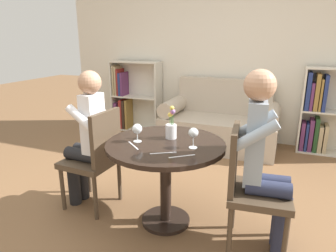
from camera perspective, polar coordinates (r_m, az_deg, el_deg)
name	(u,v)px	position (r m, az deg, el deg)	size (l,w,h in m)	color
ground_plane	(166,221)	(2.64, -0.42, -17.68)	(16.00, 16.00, 0.00)	brown
back_wall	(229,47)	(4.51, 11.63, 14.50)	(5.20, 0.05, 2.70)	silver
round_table	(166,159)	(2.37, -0.45, -6.38)	(0.93, 0.93, 0.70)	black
couch	(219,124)	(4.26, 9.77, 0.30)	(1.56, 0.80, 0.92)	#B7A893
bookshelf_left	(131,98)	(4.98, -7.04, 5.25)	(0.81, 0.28, 1.13)	silver
bookshelf_right	(325,114)	(4.41, 27.67, 2.08)	(0.81, 0.28, 1.13)	silver
chair_left	(96,156)	(2.69, -13.51, -5.49)	(0.44, 0.44, 0.90)	#473828
chair_right	(249,184)	(2.21, 15.23, -10.58)	(0.46, 0.46, 0.90)	#473828
person_left	(87,138)	(2.70, -15.21, -2.17)	(0.43, 0.35, 1.23)	black
person_right	(265,159)	(2.14, 17.94, -5.96)	(0.44, 0.37, 1.29)	#282D47
wine_glass_left	(137,129)	(2.32, -5.90, -0.66)	(0.08, 0.08, 0.14)	white
wine_glass_right	(193,133)	(2.18, 4.86, -1.41)	(0.07, 0.07, 0.15)	white
flower_vase	(171,127)	(2.39, 0.64, -0.28)	(0.09, 0.09, 0.27)	silver
knife_left_setting	(163,153)	(2.11, -0.91, -5.16)	(0.17, 0.11, 0.00)	silver
fork_left_setting	(133,145)	(2.27, -6.61, -3.70)	(0.15, 0.13, 0.00)	silver
knife_right_setting	(182,156)	(2.06, 2.68, -5.77)	(0.15, 0.13, 0.00)	silver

